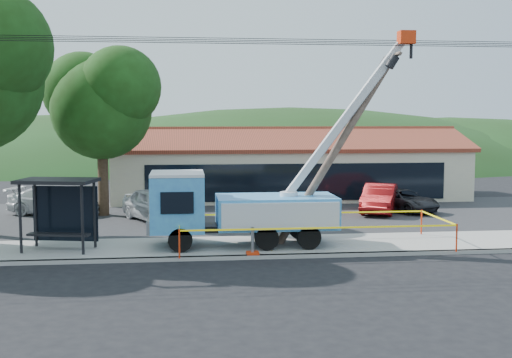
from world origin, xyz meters
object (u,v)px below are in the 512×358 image
Objects in this scene: leaning_pole at (347,131)px; car_silver at (156,223)px; car_white at (55,216)px; utility_truck at (238,206)px; car_red at (379,214)px; bus_shelter at (60,198)px; car_dark at (402,213)px.

leaning_pole is 11.51m from car_silver.
leaning_pole reaches higher than car_white.
utility_truck is 13.21m from car_white.
car_red is 17.54m from car_white.
utility_truck is at bearing -178.31° from leaning_pole.
leaning_pole is 1.77× the size of car_silver.
bus_shelter is at bearing -179.19° from leaning_pole.
bus_shelter is 17.68m from car_red.
car_white is (-13.52, 9.36, -4.75)m from leaning_pole.
car_white reaches higher than car_dark.
leaning_pole reaches higher than car_dark.
car_red is 0.93× the size of car_white.
car_red is at bearing 162.73° from car_dark.
car_red is 1.41m from car_dark.
car_silver is (3.37, 6.84, -2.19)m from bus_shelter.
leaning_pole reaches higher than car_red.
car_white is (-2.07, 9.52, -2.19)m from bus_shelter.
utility_truck reaches higher than car_white.
bus_shelter is at bearing 178.69° from car_dark.
utility_truck is 2.22× the size of car_silver.
leaning_pole is 11.73m from bus_shelter.
leaning_pole is at bearing -92.39° from car_red.
utility_truck is 2.27× the size of car_red.
car_dark is (18.88, -0.88, 0.00)m from car_white.
utility_truck is 6.97m from bus_shelter.
car_red is at bearing -75.98° from car_white.
bus_shelter is at bearing -128.04° from car_red.
leaning_pole is at bearing 1.69° from utility_truck.
car_red is (3.98, 8.20, -4.75)m from leaning_pole.
leaning_pole is 1.69× the size of car_white.
car_red is at bearing 40.41° from bus_shelter.
car_silver is at bearing -98.40° from car_white.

